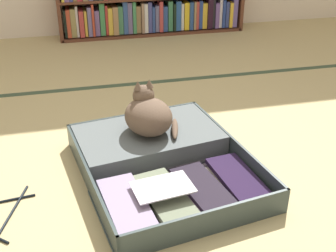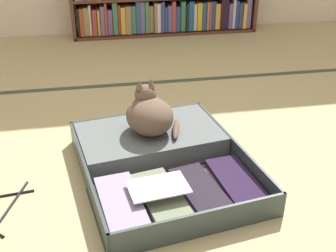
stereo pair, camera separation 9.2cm
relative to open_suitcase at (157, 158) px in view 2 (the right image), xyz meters
The scene contains 4 objects.
ground_plane 0.18m from the open_suitcase, 74.09° to the right, with size 10.00×10.00×0.00m, color tan.
tatami_border 1.00m from the open_suitcase, 87.20° to the left, with size 4.80×0.05×0.00m.
open_suitcase is the anchor object (origin of this frame).
black_cat 0.21m from the open_suitcase, 96.04° to the left, with size 0.29×0.30×0.25m.
Camera 2 is at (-0.30, -1.51, 1.13)m, focal length 46.76 mm.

